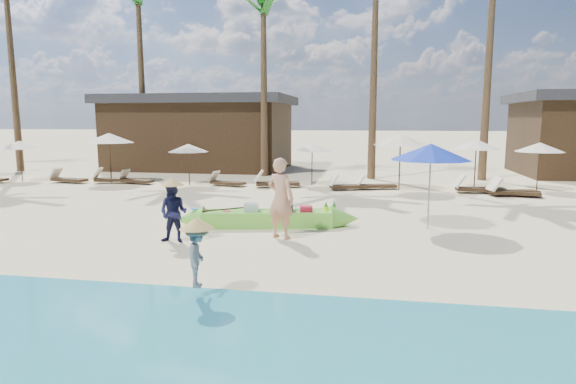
# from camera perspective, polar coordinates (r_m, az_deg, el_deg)

# --- Properties ---
(ground) EXTENTS (240.00, 240.00, 0.00)m
(ground) POSITION_cam_1_polar(r_m,az_deg,el_deg) (10.78, -2.36, -7.09)
(ground) COLOR beige
(ground) RESTS_ON ground
(wet_sand_strip) EXTENTS (240.00, 4.50, 0.01)m
(wet_sand_strip) POSITION_cam_1_polar(r_m,az_deg,el_deg) (6.32, -12.79, -19.05)
(wet_sand_strip) COLOR tan
(wet_sand_strip) RESTS_ON ground
(green_canoe) EXTENTS (5.60, 1.48, 0.72)m
(green_canoe) POSITION_cam_1_polar(r_m,az_deg,el_deg) (13.22, -2.45, -3.08)
(green_canoe) COLOR #72D942
(green_canoe) RESTS_ON ground
(tourist) EXTENTS (0.86, 0.73, 2.00)m
(tourist) POSITION_cam_1_polar(r_m,az_deg,el_deg) (11.80, -0.88, -0.74)
(tourist) COLOR tan
(tourist) RESTS_ON ground
(vendor_green) EXTENTS (0.70, 0.55, 1.44)m
(vendor_green) POSITION_cam_1_polar(r_m,az_deg,el_deg) (11.75, -13.41, -2.41)
(vendor_green) COLOR #16183C
(vendor_green) RESTS_ON ground
(vendor_yellow) EXTENTS (0.52, 0.74, 1.04)m
(vendor_yellow) POSITION_cam_1_polar(r_m,az_deg,el_deg) (8.08, -10.68, -7.46)
(vendor_yellow) COLOR gray
(vendor_yellow) RESTS_ON ground
(blue_umbrella) EXTENTS (2.13, 2.13, 2.29)m
(blue_umbrella) POSITION_cam_1_polar(r_m,az_deg,el_deg) (13.25, 16.58, 4.58)
(blue_umbrella) COLOR #99999E
(blue_umbrella) RESTS_ON ground
(resort_parasol_2) EXTENTS (1.86, 1.86, 1.92)m
(resort_parasol_2) POSITION_cam_1_polar(r_m,az_deg,el_deg) (26.18, -29.22, 4.91)
(resort_parasol_2) COLOR #342215
(resort_parasol_2) RESTS_ON ground
(resort_parasol_3) EXTENTS (2.24, 2.24, 2.30)m
(resort_parasol_3) POSITION_cam_1_polar(r_m,az_deg,el_deg) (23.63, -20.45, 6.02)
(resort_parasol_3) COLOR #342215
(resort_parasol_3) RESTS_ON ground
(lounger_3_left) EXTENTS (1.85, 0.78, 0.61)m
(lounger_3_left) POSITION_cam_1_polar(r_m,az_deg,el_deg) (24.58, -24.72, 1.47)
(lounger_3_left) COLOR #342215
(lounger_3_left) RESTS_ON ground
(lounger_3_right) EXTENTS (1.94, 0.98, 0.63)m
(lounger_3_right) POSITION_cam_1_polar(r_m,az_deg,el_deg) (23.65, -20.14, 1.50)
(lounger_3_right) COLOR #342215
(lounger_3_right) RESTS_ON ground
(resort_parasol_4) EXTENTS (1.79, 1.79, 1.85)m
(resort_parasol_4) POSITION_cam_1_polar(r_m,az_deg,el_deg) (21.82, -11.73, 5.13)
(resort_parasol_4) COLOR #342215
(resort_parasol_4) RESTS_ON ground
(lounger_4_left) EXTENTS (1.72, 0.81, 0.56)m
(lounger_4_left) POSITION_cam_1_polar(r_m,az_deg,el_deg) (23.07, -17.74, 1.40)
(lounger_4_left) COLOR #342215
(lounger_4_left) RESTS_ON ground
(lounger_4_right) EXTENTS (1.75, 0.91, 0.57)m
(lounger_4_right) POSITION_cam_1_polar(r_m,az_deg,el_deg) (21.48, -7.43, 1.24)
(lounger_4_right) COLOR #342215
(lounger_4_right) RESTS_ON ground
(resort_parasol_5) EXTENTS (1.83, 1.83, 1.88)m
(resort_parasol_5) POSITION_cam_1_polar(r_m,az_deg,el_deg) (21.46, 2.88, 5.33)
(resort_parasol_5) COLOR #342215
(resort_parasol_5) RESTS_ON ground
(lounger_5_left) EXTENTS (2.06, 1.03, 0.67)m
(lounger_5_left) POSITION_cam_1_polar(r_m,az_deg,el_deg) (20.81, -1.61, 1.16)
(lounger_5_left) COLOR #342215
(lounger_5_left) RESTS_ON ground
(resort_parasol_6) EXTENTS (2.26, 2.26, 2.33)m
(resort_parasol_6) POSITION_cam_1_polar(r_m,az_deg,el_deg) (20.30, 13.19, 6.06)
(resort_parasol_6) COLOR #342215
(resort_parasol_6) RESTS_ON ground
(lounger_6_left) EXTENTS (1.87, 1.11, 0.61)m
(lounger_6_left) POSITION_cam_1_polar(r_m,az_deg,el_deg) (20.17, 7.08, 0.80)
(lounger_6_left) COLOR #342215
(lounger_6_left) RESTS_ON ground
(lounger_6_right) EXTENTS (1.77, 0.90, 0.58)m
(lounger_6_right) POSITION_cam_1_polar(r_m,az_deg,el_deg) (20.59, 10.18, 0.86)
(lounger_6_right) COLOR #342215
(lounger_6_right) RESTS_ON ground
(resort_parasol_7) EXTENTS (2.02, 2.02, 2.08)m
(resort_parasol_7) POSITION_cam_1_polar(r_m,az_deg,el_deg) (21.81, 21.44, 5.27)
(resort_parasol_7) COLOR #342215
(resort_parasol_7) RESTS_ON ground
(lounger_7_left) EXTENTS (1.97, 0.73, 0.66)m
(lounger_7_left) POSITION_cam_1_polar(r_m,az_deg,el_deg) (20.61, 21.44, 0.48)
(lounger_7_left) COLOR #342215
(lounger_7_left) RESTS_ON ground
(lounger_7_right) EXTENTS (2.00, 1.05, 0.65)m
(lounger_7_right) POSITION_cam_1_polar(r_m,az_deg,el_deg) (20.29, 24.87, 0.15)
(lounger_7_right) COLOR #342215
(lounger_7_right) RESTS_ON ground
(resort_parasol_8) EXTENTS (1.92, 1.92, 1.98)m
(resort_parasol_8) POSITION_cam_1_polar(r_m,az_deg,el_deg) (22.41, 27.68, 4.72)
(resort_parasol_8) COLOR #342215
(resort_parasol_8) RESTS_ON ground
(lounger_8_left) EXTENTS (1.84, 0.89, 0.60)m
(lounger_8_left) POSITION_cam_1_polar(r_m,az_deg,el_deg) (20.26, 25.09, 0.08)
(lounger_8_left) COLOR #342215
(lounger_8_left) RESTS_ON ground
(palm_2) EXTENTS (2.08, 2.08, 11.33)m
(palm_2) POSITION_cam_1_polar(r_m,az_deg,el_deg) (28.92, -17.35, 20.73)
(palm_2) COLOR brown
(palm_2) RESTS_ON ground
(palm_3) EXTENTS (2.08, 2.08, 10.52)m
(palm_3) POSITION_cam_1_polar(r_m,az_deg,el_deg) (25.68, -2.95, 21.32)
(palm_3) COLOR brown
(palm_3) RESTS_ON ground
(pavilion_west) EXTENTS (10.80, 6.60, 4.30)m
(pavilion_west) POSITION_cam_1_polar(r_m,az_deg,el_deg) (29.49, -10.30, 7.05)
(pavilion_west) COLOR #342215
(pavilion_west) RESTS_ON ground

